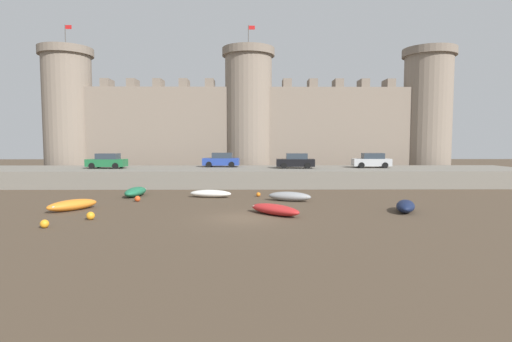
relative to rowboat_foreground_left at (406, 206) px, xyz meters
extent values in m
plane|color=#4C3D2D|center=(-10.64, -2.05, -0.40)|extent=(160.00, 160.00, 0.00)
cube|color=slate|center=(-10.64, 17.29, 0.47)|extent=(59.87, 10.00, 1.75)
cube|color=gray|center=(-10.64, 27.43, 5.45)|extent=(47.87, 2.80, 11.70)
cylinder|color=gray|center=(-34.58, 27.43, 7.52)|extent=(6.16, 6.16, 15.84)
cylinder|color=#796B5D|center=(-34.58, 27.43, 15.94)|extent=(6.90, 6.90, 1.00)
cylinder|color=#4C4742|center=(-34.58, 27.43, 17.94)|extent=(0.10, 0.10, 3.00)
cube|color=red|center=(-34.13, 27.43, 19.14)|extent=(0.80, 0.04, 0.50)
cylinder|color=gray|center=(-10.64, 27.43, 7.52)|extent=(6.16, 6.16, 15.84)
cylinder|color=#796B5D|center=(-10.64, 27.43, 15.94)|extent=(6.90, 6.90, 1.00)
cylinder|color=#4C4742|center=(-10.64, 27.43, 17.94)|extent=(0.10, 0.10, 3.00)
cube|color=red|center=(-10.19, 27.43, 19.14)|extent=(0.80, 0.04, 0.50)
cylinder|color=gray|center=(13.30, 27.43, 7.52)|extent=(6.16, 6.16, 15.84)
cylinder|color=#796B5D|center=(13.30, 27.43, 15.94)|extent=(6.90, 6.90, 1.00)
cube|color=gray|center=(-29.27, 27.43, 11.85)|extent=(1.10, 2.52, 1.10)
cube|color=gray|center=(-25.89, 27.43, 11.85)|extent=(1.10, 2.52, 1.10)
cube|color=gray|center=(-22.50, 27.43, 11.85)|extent=(1.10, 2.52, 1.10)
cube|color=gray|center=(-19.11, 27.43, 11.85)|extent=(1.10, 2.52, 1.10)
cube|color=gray|center=(-15.72, 27.43, 11.85)|extent=(1.10, 2.52, 1.10)
cube|color=gray|center=(-5.56, 27.43, 11.85)|extent=(1.10, 2.52, 1.10)
cube|color=gray|center=(-2.17, 27.43, 11.85)|extent=(1.10, 2.52, 1.10)
cube|color=gray|center=(1.22, 27.43, 11.85)|extent=(1.10, 2.52, 1.10)
cube|color=gray|center=(4.60, 27.43, 11.85)|extent=(1.10, 2.52, 1.10)
cube|color=gray|center=(7.99, 27.43, 11.85)|extent=(1.10, 2.52, 1.10)
ellipsoid|color=#141E3D|center=(0.00, 0.00, -0.02)|extent=(2.20, 3.22, 0.78)
ellipsoid|color=navy|center=(0.00, 0.00, 0.04)|extent=(1.76, 2.63, 0.43)
cube|color=beige|center=(-0.09, -0.21, 0.08)|extent=(0.99, 0.55, 0.06)
cube|color=beige|center=(0.44, 1.08, 0.06)|extent=(0.70, 0.50, 0.08)
ellipsoid|color=red|center=(-8.72, -0.93, -0.07)|extent=(3.61, 3.55, 0.67)
ellipsoid|color=#F23939|center=(-8.72, -0.93, -0.01)|extent=(2.93, 2.88, 0.37)
cube|color=beige|center=(-8.52, -1.13, 0.03)|extent=(0.86, 0.88, 0.06)
cube|color=beige|center=(-9.80, 0.12, 0.01)|extent=(0.66, 0.67, 0.08)
ellipsoid|color=gray|center=(-7.24, 4.91, -0.04)|extent=(3.55, 2.11, 0.73)
ellipsoid|color=silver|center=(-7.24, 4.91, 0.02)|extent=(2.90, 1.69, 0.40)
cube|color=beige|center=(-7.48, 4.99, 0.06)|extent=(0.48, 0.94, 0.06)
cube|color=beige|center=(-5.98, 4.49, 0.04)|extent=(0.46, 0.66, 0.08)
ellipsoid|color=orange|center=(-22.36, 0.83, -0.04)|extent=(3.02, 3.45, 0.74)
ellipsoid|color=gold|center=(-22.36, 0.83, 0.02)|extent=(2.44, 2.80, 0.40)
cube|color=beige|center=(-22.20, 1.04, 0.06)|extent=(0.89, 0.75, 0.06)
cube|color=beige|center=(-23.19, -0.25, 0.04)|extent=(0.67, 0.60, 0.08)
ellipsoid|color=#1E6B47|center=(-20.11, 7.76, -0.02)|extent=(1.60, 3.68, 0.77)
ellipsoid|color=#339266|center=(-20.11, 7.76, 0.04)|extent=(1.26, 3.02, 0.42)
cube|color=beige|center=(-20.13, 7.50, 0.08)|extent=(1.15, 0.28, 0.06)
cube|color=beige|center=(-20.00, 9.16, 0.06)|extent=(0.75, 0.33, 0.08)
ellipsoid|color=silver|center=(-13.64, 7.03, -0.09)|extent=(3.63, 1.69, 0.63)
ellipsoid|color=white|center=(-13.64, 7.03, -0.03)|extent=(2.97, 1.34, 0.34)
cube|color=beige|center=(-13.90, 7.07, 0.01)|extent=(0.35, 1.00, 0.06)
cube|color=beige|center=(-12.29, 6.81, -0.01)|extent=(0.38, 0.67, 0.08)
sphere|color=orange|center=(-9.64, 7.43, -0.22)|extent=(0.37, 0.37, 0.37)
sphere|color=orange|center=(-19.82, -2.45, -0.16)|extent=(0.48, 0.48, 0.48)
sphere|color=orange|center=(-21.39, -4.70, -0.17)|extent=(0.46, 0.46, 0.46)
sphere|color=#E04C1E|center=(-19.08, 4.73, -0.18)|extent=(0.45, 0.45, 0.45)
cube|color=#B2B5B7|center=(3.03, 17.82, 1.95)|extent=(4.17, 1.87, 0.80)
cube|color=#2D3842|center=(3.18, 17.82, 2.65)|extent=(2.32, 1.59, 0.64)
cylinder|color=black|center=(1.73, 17.03, 1.67)|extent=(0.65, 0.21, 0.64)
cylinder|color=black|center=(1.80, 18.73, 1.67)|extent=(0.65, 0.21, 0.64)
cylinder|color=black|center=(4.26, 16.92, 1.67)|extent=(0.65, 0.21, 0.64)
cylinder|color=black|center=(4.34, 18.62, 1.67)|extent=(0.65, 0.21, 0.64)
cube|color=#263F99|center=(-13.71, 19.43, 1.95)|extent=(4.17, 1.87, 0.80)
cube|color=#2D3842|center=(-13.56, 19.42, 2.65)|extent=(2.32, 1.59, 0.64)
cylinder|color=black|center=(-15.02, 18.63, 1.67)|extent=(0.65, 0.21, 0.64)
cylinder|color=black|center=(-14.94, 20.33, 1.67)|extent=(0.65, 0.21, 0.64)
cylinder|color=black|center=(-12.48, 18.53, 1.67)|extent=(0.65, 0.21, 0.64)
cylinder|color=black|center=(-12.40, 20.22, 1.67)|extent=(0.65, 0.21, 0.64)
cube|color=black|center=(-5.48, 17.12, 1.95)|extent=(4.17, 1.87, 0.80)
cube|color=#2D3842|center=(-5.33, 17.11, 2.65)|extent=(2.32, 1.59, 0.64)
cylinder|color=black|center=(-6.78, 16.32, 1.67)|extent=(0.65, 0.21, 0.64)
cylinder|color=black|center=(-6.71, 18.02, 1.67)|extent=(0.65, 0.21, 0.64)
cylinder|color=black|center=(-4.25, 16.22, 1.67)|extent=(0.65, 0.21, 0.64)
cylinder|color=black|center=(-4.17, 17.92, 1.67)|extent=(0.65, 0.21, 0.64)
cube|color=#1E6638|center=(-25.87, 17.06, 1.95)|extent=(4.17, 1.87, 0.80)
cube|color=#2D3842|center=(-25.72, 17.05, 2.65)|extent=(2.32, 1.59, 0.64)
cylinder|color=black|center=(-27.18, 16.26, 1.67)|extent=(0.65, 0.21, 0.64)
cylinder|color=black|center=(-27.11, 17.96, 1.67)|extent=(0.65, 0.21, 0.64)
cylinder|color=black|center=(-24.64, 16.15, 1.67)|extent=(0.65, 0.21, 0.64)
cylinder|color=black|center=(-24.57, 17.85, 1.67)|extent=(0.65, 0.21, 0.64)
camera|label=1|loc=(-10.18, -26.06, 4.28)|focal=28.00mm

